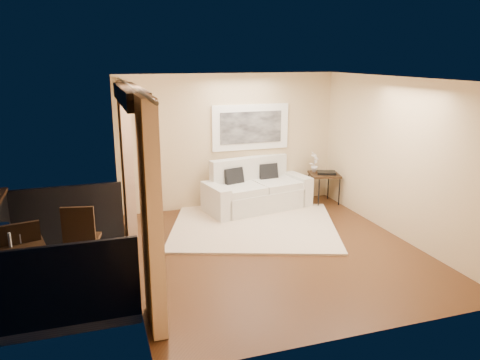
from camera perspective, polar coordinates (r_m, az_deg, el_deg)
name	(u,v)px	position (r m, az deg, el deg)	size (l,w,h in m)	color
floor	(274,250)	(7.63, 4.18, -8.51)	(5.00, 5.00, 0.00)	#4F2E17
room_shell	(130,95)	(6.51, -13.30, 10.06)	(5.00, 6.40, 5.00)	white
balcony	(54,268)	(7.10, -21.77, -9.90)	(1.81, 2.60, 1.17)	#605B56
curtains	(136,180)	(6.71, -12.53, -0.05)	(0.16, 4.80, 2.64)	tan
artwork	(251,127)	(9.57, 1.31, 6.45)	(1.62, 0.07, 0.92)	white
rug	(254,226)	(8.59, 1.70, -5.60)	(2.92, 2.54, 0.04)	beige
sofa	(256,191)	(9.50, 1.92, -1.41)	(2.25, 1.29, 1.02)	silver
side_table	(324,176)	(9.95, 10.24, 0.47)	(0.71, 0.71, 0.65)	black
tray	(326,173)	(9.91, 10.49, 0.89)	(0.38, 0.28, 0.05)	black
orchid	(314,162)	(9.96, 9.07, 2.18)	(0.23, 0.16, 0.44)	white
bistro_table	(13,247)	(6.48, -25.99, -7.38)	(0.83, 0.83, 0.82)	black
balcony_chair_far	(81,234)	(6.99, -18.84, -6.25)	(0.53, 0.53, 1.03)	black
balcony_chair_near	(24,260)	(6.33, -24.86, -8.86)	(0.55, 0.55, 1.07)	black
ice_bucket	(3,232)	(6.52, -26.96, -5.67)	(0.18, 0.18, 0.20)	white
candle	(21,233)	(6.57, -25.10, -5.91)	(0.06, 0.06, 0.07)	red
vase	(10,240)	(6.24, -26.26, -6.57)	(0.04, 0.04, 0.18)	white
glass_a	(20,238)	(6.33, -25.23, -6.42)	(0.06, 0.06, 0.12)	silver
glass_b	(28,235)	(6.41, -24.40, -6.09)	(0.06, 0.06, 0.12)	white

